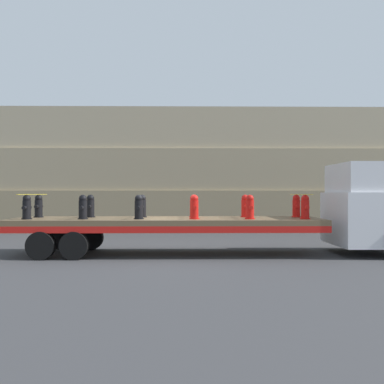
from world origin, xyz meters
The scene contains 18 objects.
ground_plane centered at (0.00, 0.00, 0.00)m, with size 120.00×120.00×0.00m, color #38383A.
rock_cliff centered at (0.00, 8.86, 3.15)m, with size 60.00×3.30×6.30m.
truck_cab centered at (6.63, 0.00, 1.45)m, with size 2.45×2.75×2.92m.
flatbed_trailer centered at (-0.51, 0.00, 0.96)m, with size 9.81×2.52×1.16m.
fire_hydrant_black_near_0 centered at (-4.31, -0.53, 1.52)m, with size 0.32×0.56×0.76m.
fire_hydrant_black_far_0 centered at (-4.31, 0.53, 1.52)m, with size 0.32×0.56×0.76m.
fire_hydrant_black_near_1 centered at (-2.58, -0.53, 1.52)m, with size 0.32×0.56×0.76m.
fire_hydrant_black_far_1 centered at (-2.58, 0.53, 1.52)m, with size 0.32×0.56×0.76m.
fire_hydrant_black_near_2 centered at (-0.86, -0.53, 1.52)m, with size 0.32×0.56×0.76m.
fire_hydrant_black_far_2 centered at (-0.86, 0.53, 1.52)m, with size 0.32×0.56×0.76m.
fire_hydrant_red_near_3 centered at (0.86, -0.53, 1.52)m, with size 0.32×0.56×0.76m.
fire_hydrant_red_far_3 centered at (0.86, 0.53, 1.52)m, with size 0.32×0.56×0.76m.
fire_hydrant_red_near_4 centered at (2.58, -0.53, 1.52)m, with size 0.32×0.56×0.76m.
fire_hydrant_red_far_4 centered at (2.58, 0.53, 1.52)m, with size 0.32×0.56×0.76m.
fire_hydrant_red_near_5 centered at (4.31, -0.53, 1.52)m, with size 0.32×0.56×0.76m.
fire_hydrant_red_far_5 centered at (4.31, 0.53, 1.52)m, with size 0.32×0.56×0.76m.
cargo_strap_rear centered at (-4.31, 0.00, 1.92)m, with size 0.05×2.61×0.01m.
cargo_strap_middle centered at (4.31, 0.00, 1.92)m, with size 0.05×2.61×0.01m.
Camera 1 is at (0.60, -13.75, 1.95)m, focal length 40.00 mm.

